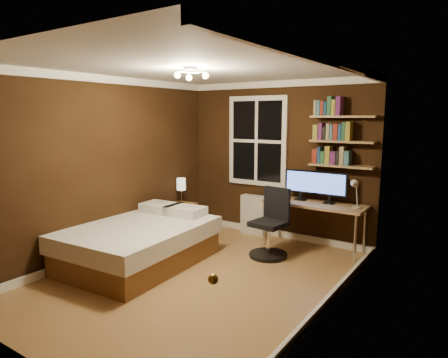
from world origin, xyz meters
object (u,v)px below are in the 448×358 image
Objects in this scene: desk at (314,207)px; desk_lamp at (355,193)px; bed at (140,243)px; monitor_right at (330,188)px; nightstand at (182,218)px; bedside_lamp at (181,191)px; monitor_left at (301,185)px; office_chair at (271,231)px; radiator at (254,215)px.

desk is 3.34× the size of desk_lamp.
monitor_right is (1.90, 1.93, 0.65)m from bed.
bed is 1.49m from nightstand.
nightstand is 2.87m from desk_lamp.
desk reaches higher than nightstand.
bedside_lamp is 0.99× the size of desk_lamp.
monitor_left is (-0.25, 0.07, 0.29)m from desk.
bed is at bearing -129.73° from office_chair.
bedside_lamp is at bearing -167.71° from monitor_right.
desk_lamp is (2.31, 1.78, 0.63)m from bed.
bed is 2.78m from monitor_right.
desk is 1.52× the size of office_chair.
bed is 1.80m from office_chair.
nightstand is at bearing 104.72° from bed.
nightstand is 0.34× the size of desk.
radiator is at bearing 173.06° from monitor_left.
nightstand is 2.52m from monitor_right.
monitor_right is at bearing -4.60° from radiator.
monitor_right is (1.32, -0.11, 0.60)m from radiator.
nightstand is at bearing -149.30° from radiator.
desk_lamp is 1.26m from office_chair.
bed is at bearing -77.32° from nightstand.
bedside_lamp is 2.43m from monitor_right.
nightstand is at bearing -167.71° from monitor_right.
monitor_left is (1.92, 0.52, 0.22)m from bedside_lamp.
desk_lamp is (0.60, -0.08, 0.28)m from desk.
office_chair is (1.78, -0.19, -0.35)m from bedside_lamp.
desk_lamp is at bearing 1.94° from nightstand.
bedside_lamp reaches higher than bed.
radiator is 1.18m from desk.
radiator is 1.84m from desk_lamp.
desk is 2.92× the size of monitor_left.
desk_lamp is at bearing -7.21° from desk.
radiator is 1.30× the size of monitor_left.
monitor_right is 1.08m from office_chair.
monitor_right is 1.14× the size of desk_lamp.
monitor_left is (1.45, 1.93, 0.65)m from bed.
office_chair is at bearing -121.63° from desk.
desk is 0.67m from desk_lamp.
desk_lamp is (0.85, -0.15, -0.01)m from monitor_left.
desk_lamp reaches higher than bedside_lamp.
radiator is 1.46m from monitor_right.
bed is at bearing -132.57° from desk.
bed is at bearing -71.74° from bedside_lamp.
monitor_left reaches higher than desk_lamp.
radiator is at bearing 25.12° from nightstand.
bed is 4.68× the size of bedside_lamp.
desk reaches higher than bed.
monitor_left is 0.92m from office_chair.
bedside_lamp is 2.22m from desk.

